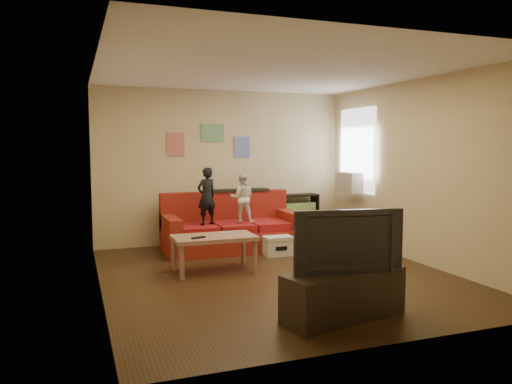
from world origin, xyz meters
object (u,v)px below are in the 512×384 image
object	(u,v)px
sofa	(231,230)
coffee_table	(214,241)
bookshelf	(290,219)
child_a	(207,196)
file_box	(277,245)
television	(345,240)
child_b	(242,198)
tv_stand	(344,295)

from	to	relation	value
sofa	coffee_table	xyz separation A→B (m)	(-0.65, -1.35, 0.10)
coffee_table	bookshelf	distance (m)	2.69
child_a	file_box	bearing A→B (deg)	134.66
coffee_table	television	xyz separation A→B (m)	(0.73, -2.25, 0.37)
bookshelf	child_b	bearing A→B (deg)	-150.20
child_b	television	size ratio (longest dim) A/B	0.75
tv_stand	child_b	bearing A→B (deg)	76.32
child_a	sofa	bearing A→B (deg)	-177.19
television	sofa	bearing A→B (deg)	100.90
file_box	tv_stand	bearing A→B (deg)	-99.53
child_a	television	size ratio (longest dim) A/B	0.84
child_b	television	bearing A→B (deg)	108.03
television	tv_stand	bearing A→B (deg)	0.00
sofa	file_box	distance (m)	0.90
child_b	coffee_table	xyz separation A→B (m)	(-0.80, -1.17, -0.44)
coffee_table	tv_stand	xyz separation A→B (m)	(0.73, -2.25, -0.19)
sofa	television	size ratio (longest dim) A/B	2.03
child_b	coffee_table	bearing A→B (deg)	74.93
child_b	coffee_table	size ratio (longest dim) A/B	0.73
bookshelf	file_box	world-z (taller)	bookshelf
child_b	file_box	distance (m)	0.97
file_box	child_b	bearing A→B (deg)	128.77
child_a	child_b	size ratio (longest dim) A/B	1.13
child_b	bookshelf	distance (m)	1.43
coffee_table	tv_stand	distance (m)	2.37
file_box	sofa	bearing A→B (deg)	129.09
coffee_table	television	world-z (taller)	television
sofa	file_box	size ratio (longest dim) A/B	4.98
child_b	child_a	bearing A→B (deg)	19.30
sofa	television	world-z (taller)	television
sofa	tv_stand	size ratio (longest dim) A/B	1.70
television	child_a	bearing A→B (deg)	108.47
child_a	child_b	distance (m)	0.60
file_box	child_a	bearing A→B (deg)	153.12
child_b	file_box	size ratio (longest dim) A/B	1.82
child_b	bookshelf	world-z (taller)	child_b
sofa	child_b	distance (m)	0.59
sofa	tv_stand	bearing A→B (deg)	-88.85
coffee_table	file_box	size ratio (longest dim) A/B	2.50
tv_stand	bookshelf	bearing A→B (deg)	60.75
bookshelf	television	distance (m)	4.29
child_b	tv_stand	bearing A→B (deg)	108.03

